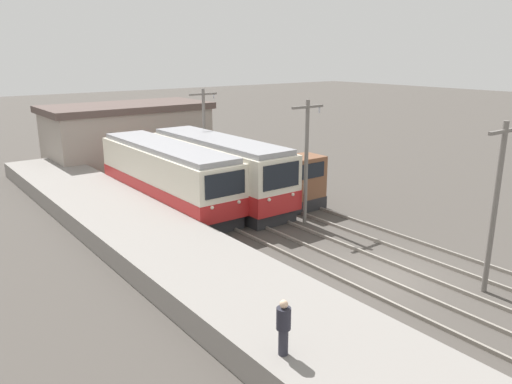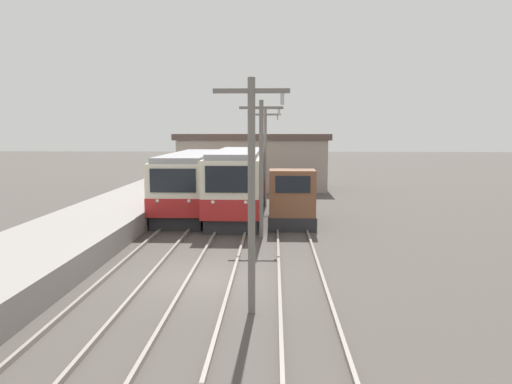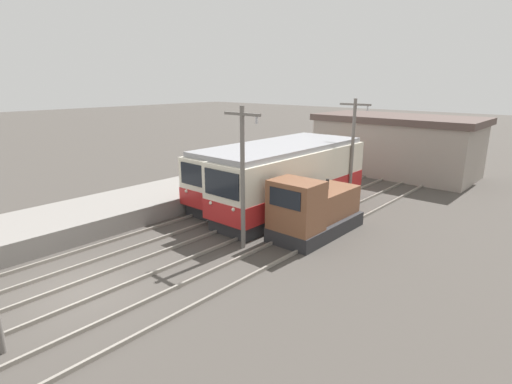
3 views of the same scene
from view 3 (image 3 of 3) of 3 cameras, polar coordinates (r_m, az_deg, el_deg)
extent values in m
plane|color=#47423D|center=(16.13, -23.40, -12.67)|extent=(200.00, 200.00, 0.00)
cube|color=gray|center=(21.41, -30.86, -5.26)|extent=(4.50, 54.00, 0.97)
cube|color=gray|center=(18.93, -27.85, -8.76)|extent=(0.10, 60.00, 0.14)
cube|color=gray|center=(17.68, -26.12, -10.22)|extent=(0.10, 60.00, 0.14)
cube|color=gray|center=(16.53, -24.23, -11.79)|extent=(0.10, 60.00, 0.14)
cube|color=gray|center=(15.35, -21.90, -13.69)|extent=(0.10, 60.00, 0.14)
cube|color=gray|center=(14.12, -18.88, -16.07)|extent=(0.10, 60.00, 0.14)
cube|color=gray|center=(13.05, -15.53, -18.60)|extent=(0.10, 60.00, 0.14)
cube|color=#28282B|center=(25.77, 1.64, -0.08)|extent=(2.58, 11.37, 0.70)
cube|color=silver|center=(25.37, 1.67, 3.54)|extent=(2.80, 11.84, 2.63)
cube|color=red|center=(25.56, 1.66, 1.69)|extent=(2.84, 11.88, 0.95)
cube|color=black|center=(21.14, -8.71, 2.39)|extent=(2.24, 0.06, 1.16)
sphere|color=silver|center=(21.96, -9.92, 0.14)|extent=(0.18, 0.18, 0.18)
sphere|color=silver|center=(20.81, -7.26, -0.60)|extent=(0.18, 0.18, 0.18)
cube|color=#939399|center=(25.11, 1.70, 6.78)|extent=(2.46, 11.37, 0.28)
cube|color=#28282B|center=(23.32, 5.26, -1.83)|extent=(2.58, 10.80, 0.70)
cube|color=silver|center=(22.86, 5.37, 2.41)|extent=(2.80, 11.25, 2.84)
cube|color=red|center=(23.08, 5.31, 0.21)|extent=(2.84, 11.29, 1.02)
cube|color=black|center=(18.57, -4.97, 1.15)|extent=(2.24, 0.06, 1.25)
sphere|color=silver|center=(19.40, -6.49, -1.57)|extent=(0.18, 0.18, 0.18)
sphere|color=silver|center=(18.34, -3.24, -2.51)|extent=(0.18, 0.18, 0.18)
cube|color=#939399|center=(22.56, 5.47, 6.26)|extent=(2.46, 10.80, 0.28)
cube|color=#28282B|center=(20.08, 8.63, -4.84)|extent=(2.40, 5.25, 0.70)
cube|color=brown|center=(18.20, 5.74, -1.91)|extent=(2.28, 1.68, 2.30)
cube|color=black|center=(17.39, 4.13, -0.95)|extent=(1.68, 0.04, 0.83)
cube|color=brown|center=(20.43, 10.03, -1.44)|extent=(1.92, 3.47, 1.40)
cylinder|color=black|center=(20.18, 10.16, 1.14)|extent=(0.16, 0.16, 0.50)
cylinder|color=slate|center=(17.33, -1.92, 1.77)|extent=(0.20, 0.20, 6.32)
cube|color=slate|center=(16.88, -2.00, 11.06)|extent=(2.00, 0.12, 0.12)
cylinder|color=#B2B2B7|center=(16.36, 0.07, 10.23)|extent=(0.10, 0.10, 0.30)
cylinder|color=slate|center=(25.19, 13.58, 5.67)|extent=(0.20, 0.20, 6.32)
cube|color=slate|center=(24.89, 14.00, 12.05)|extent=(2.00, 0.12, 0.12)
cylinder|color=#B2B2B7|center=(24.54, 15.65, 11.43)|extent=(0.10, 0.10, 0.30)
cube|color=gray|center=(34.46, 19.31, 5.97)|extent=(12.00, 6.00, 4.16)
cube|color=#51423D|center=(34.19, 19.66, 9.82)|extent=(12.60, 6.30, 0.50)
camera|label=1|loc=(29.06, -61.58, 10.07)|focal=35.00mm
camera|label=2|loc=(15.45, -90.26, -9.01)|focal=35.00mm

